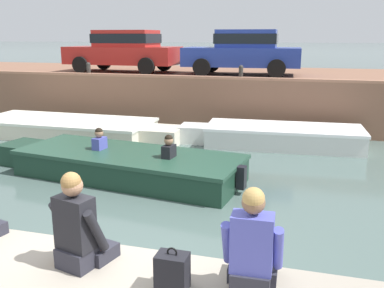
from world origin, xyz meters
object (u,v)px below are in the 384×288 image
at_px(motorboat_passing, 119,164).
at_px(mooring_bollard_mid, 241,72).
at_px(person_seated_right, 79,230).
at_px(bottle_drink, 101,254).
at_px(mooring_bollard_west, 89,68).
at_px(car_left_inner_blue, 244,50).
at_px(person_seated_middle, 252,250).
at_px(boat_moored_west_cream, 74,128).
at_px(car_leftmost_red, 124,49).
at_px(backpack_on_ledge, 173,272).
at_px(boat_moored_central_white, 276,136).

height_order(motorboat_passing, mooring_bollard_mid, mooring_bollard_mid).
distance_m(person_seated_right, bottle_drink, 0.34).
bearing_deg(mooring_bollard_west, car_left_inner_blue, 17.24).
bearing_deg(person_seated_middle, boat_moored_west_cream, 129.57).
distance_m(mooring_bollard_west, person_seated_middle, 12.43).
xyz_separation_m(car_leftmost_red, car_left_inner_blue, (4.51, 0.00, -0.00)).
relative_size(car_leftmost_red, backpack_on_ledge, 10.42).
relative_size(car_left_inner_blue, person_seated_middle, 4.24).
xyz_separation_m(boat_moored_central_white, bottle_drink, (-0.99, -8.44, 0.64)).
distance_m(car_leftmost_red, mooring_bollard_west, 1.83).
distance_m(motorboat_passing, person_seated_right, 5.30).
height_order(mooring_bollard_mid, backpack_on_ledge, mooring_bollard_mid).
height_order(boat_moored_west_cream, backpack_on_ledge, backpack_on_ledge).
relative_size(motorboat_passing, mooring_bollard_west, 13.64).
distance_m(motorboat_passing, person_seated_middle, 6.05).
xyz_separation_m(mooring_bollard_west, person_seated_middle, (7.16, -10.14, -0.71)).
bearing_deg(mooring_bollard_west, boat_moored_west_cream, -75.01).
xyz_separation_m(bottle_drink, backpack_on_ledge, (0.83, -0.24, 0.07)).
bearing_deg(backpack_on_ledge, motorboat_passing, 120.01).
relative_size(motorboat_passing, mooring_bollard_mid, 13.64).
bearing_deg(motorboat_passing, person_seated_right, -68.68).
bearing_deg(car_leftmost_red, car_left_inner_blue, 0.05).
bearing_deg(boat_moored_west_cream, boat_moored_central_white, 4.87).
relative_size(mooring_bollard_west, mooring_bollard_mid, 1.00).
bearing_deg(boat_moored_west_cream, person_seated_middle, -50.43).
relative_size(car_leftmost_red, car_left_inner_blue, 1.04).
bearing_deg(bottle_drink, person_seated_right, -152.62).
xyz_separation_m(motorboat_passing, backpack_on_ledge, (2.90, -5.02, 0.71)).
bearing_deg(boat_moored_central_white, car_leftmost_red, 151.47).
bearing_deg(boat_moored_west_cream, car_leftmost_red, 88.94).
relative_size(motorboat_passing, person_seated_middle, 6.29).
relative_size(car_left_inner_blue, person_seated_right, 4.24).
distance_m(person_seated_middle, backpack_on_ledge, 0.72).
distance_m(boat_moored_west_cream, mooring_bollard_west, 2.80).
bearing_deg(boat_moored_west_cream, bottle_drink, -57.30).
xyz_separation_m(motorboat_passing, person_seated_right, (1.90, -4.86, 0.91)).
bearing_deg(boat_moored_central_white, car_left_inner_blue, 114.52).
bearing_deg(bottle_drink, mooring_bollard_mid, 91.77).
distance_m(motorboat_passing, backpack_on_ledge, 5.83).
bearing_deg(bottle_drink, mooring_bollard_west, 119.30).
bearing_deg(backpack_on_ledge, car_leftmost_red, 116.07).
height_order(car_left_inner_blue, backpack_on_ledge, car_left_inner_blue).
relative_size(mooring_bollard_mid, bottle_drink, 2.18).
distance_m(boat_moored_west_cream, bottle_drink, 9.43).
bearing_deg(person_seated_right, boat_moored_west_cream, 121.53).
xyz_separation_m(boat_moored_central_white, mooring_bollard_mid, (-1.30, 1.66, 1.63)).
xyz_separation_m(car_leftmost_red, mooring_bollard_west, (-0.65, -1.60, -0.61)).
xyz_separation_m(mooring_bollard_mid, person_seated_middle, (1.80, -10.14, -0.71)).
distance_m(boat_moored_west_cream, person_seated_right, 9.44).
xyz_separation_m(motorboat_passing, mooring_bollard_mid, (1.76, 5.33, 1.63)).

